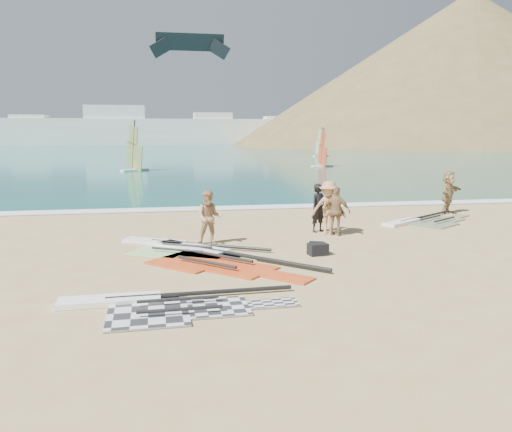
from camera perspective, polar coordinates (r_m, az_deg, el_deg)
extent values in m
plane|color=tan|center=(12.83, 9.22, -7.14)|extent=(300.00, 300.00, 0.00)
cube|color=#0B494F|center=(143.71, -8.31, 7.90)|extent=(300.00, 240.00, 0.06)
cube|color=white|center=(24.53, -0.16, 0.92)|extent=(300.00, 1.20, 0.04)
cube|color=white|center=(162.39, -15.69, 9.24)|extent=(160.00, 8.00, 8.00)
cube|color=white|center=(166.71, -24.38, 8.93)|extent=(10.00, 7.00, 9.00)
cube|color=white|center=(162.41, -15.73, 9.95)|extent=(18.00, 7.00, 12.00)
cube|color=white|center=(162.23, -4.95, 9.91)|extent=(12.00, 7.00, 10.00)
cube|color=white|center=(166.27, 3.79, 9.74)|extent=(16.00, 7.00, 9.00)
cube|color=white|center=(172.08, 10.38, 9.93)|extent=(10.00, 7.00, 11.00)
cone|color=olive|center=(167.34, 22.51, 7.49)|extent=(143.00, 143.00, 45.00)
cube|color=#28282B|center=(10.58, -12.23, -10.76)|extent=(1.69, 1.87, 0.04)
cube|color=#28282B|center=(10.66, -4.31, -10.41)|extent=(1.31, 1.22, 0.04)
cube|color=#28282B|center=(10.87, 1.93, -9.99)|extent=(1.10, 0.58, 0.04)
cylinder|color=black|center=(11.37, -6.25, -8.73)|extent=(4.16, 0.26, 0.10)
cylinder|color=black|center=(10.85, -8.87, -9.36)|extent=(1.72, 0.14, 0.07)
cylinder|color=black|center=(10.25, -8.66, -10.49)|extent=(1.72, 0.14, 0.07)
cube|color=white|center=(11.38, -16.39, -9.27)|extent=(2.19, 0.67, 0.12)
cube|color=#62C31F|center=(15.87, -10.46, -3.88)|extent=(2.30, 2.37, 0.04)
cube|color=#62C31F|center=(15.23, -5.70, -4.34)|extent=(1.68, 1.64, 0.04)
cube|color=#62C31F|center=(14.79, -1.54, -4.71)|extent=(1.21, 1.00, 0.04)
cylinder|color=black|center=(16.04, -5.38, -3.33)|extent=(3.69, 2.09, 0.10)
cylinder|color=black|center=(15.82, -7.91, -3.34)|extent=(1.54, 0.89, 0.07)
cylinder|color=black|center=(15.27, -8.99, -3.83)|extent=(1.54, 0.89, 0.07)
cube|color=white|center=(16.95, -11.52, -2.93)|extent=(2.18, 1.56, 0.12)
cube|color=orange|center=(21.36, 19.25, -0.83)|extent=(2.30, 2.35, 0.04)
cube|color=orange|center=(22.61, 20.91, -0.38)|extent=(1.66, 1.64, 0.04)
cube|color=orange|center=(23.64, 22.12, -0.05)|extent=(1.17, 1.03, 0.04)
cylinder|color=black|center=(22.71, 18.83, -0.02)|extent=(3.44, 2.32, 0.10)
cylinder|color=black|center=(22.02, 19.30, -0.17)|extent=(1.44, 0.98, 0.07)
cylinder|color=black|center=(21.75, 20.74, -0.37)|extent=(1.44, 0.98, 0.07)
cube|color=white|center=(21.04, 16.34, -0.72)|extent=(2.08, 1.65, 0.12)
cube|color=red|center=(14.54, -7.01, -5.03)|extent=(2.89, 2.89, 0.04)
cube|color=red|center=(13.50, -1.49, -6.10)|extent=(2.05, 2.05, 0.04)
cube|color=red|center=(12.76, 3.64, -7.04)|extent=(1.37, 1.36, 0.04)
cylinder|color=black|center=(14.42, -0.27, -4.75)|extent=(3.62, 3.54, 0.12)
cylinder|color=black|center=(14.32, -3.75, -4.63)|extent=(1.52, 1.49, 0.09)
cylinder|color=black|center=(13.75, -5.69, -5.24)|extent=(1.52, 1.49, 0.09)
cube|color=white|center=(15.86, -7.33, -3.67)|extent=(2.33, 2.30, 0.12)
cube|color=black|center=(15.18, 7.08, -3.79)|extent=(0.61, 0.48, 0.36)
cube|color=black|center=(15.76, 6.90, -3.46)|extent=(0.53, 0.44, 0.27)
imported|color=black|center=(18.60, 7.17, 0.92)|extent=(0.78, 0.68, 1.80)
imported|color=tan|center=(16.41, -5.34, -0.20)|extent=(0.95, 0.78, 1.80)
imported|color=tan|center=(18.24, 8.30, 0.95)|extent=(1.44, 1.17, 1.94)
imported|color=#956F47|center=(18.05, 9.18, 0.54)|extent=(1.08, 0.97, 1.76)
imported|color=#A4865A|center=(24.48, 21.12, 2.57)|extent=(1.78, 1.56, 1.95)
cube|color=white|center=(49.94, -13.70, 5.13)|extent=(2.70, 2.13, 0.16)
cube|color=orange|center=(49.86, -13.76, 6.64)|extent=(1.85, 2.82, 2.95)
cube|color=orange|center=(49.81, -13.85, 8.97)|extent=(1.06, 1.60, 2.05)
cylinder|color=black|center=(49.83, -13.81, 7.94)|extent=(0.60, 0.85, 4.68)
cube|color=white|center=(55.27, 7.56, 5.70)|extent=(2.35, 0.77, 0.14)
cube|color=red|center=(55.21, 7.59, 6.87)|extent=(0.17, 2.85, 2.54)
cube|color=red|center=(55.16, 7.63, 8.68)|extent=(0.12, 1.61, 1.76)
cylinder|color=black|center=(55.17, 7.61, 7.88)|extent=(0.13, 0.81, 4.02)
cube|color=white|center=(79.93, 7.37, 6.84)|extent=(2.63, 1.41, 0.15)
cube|color=#58C329|center=(79.89, 7.39, 7.72)|extent=(0.92, 2.99, 2.75)
cube|color=#58C329|center=(79.86, 7.42, 9.08)|extent=(0.54, 1.69, 1.91)
cylinder|color=black|center=(79.87, 7.40, 8.47)|extent=(0.34, 0.86, 4.37)
cube|color=black|center=(61.25, -7.54, 19.12)|extent=(7.82, 1.09, 1.88)
cube|color=black|center=(61.03, -10.84, 18.40)|extent=(2.66, 0.83, 2.40)
cube|color=black|center=(61.42, -4.24, 18.48)|extent=(2.68, 0.81, 2.40)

